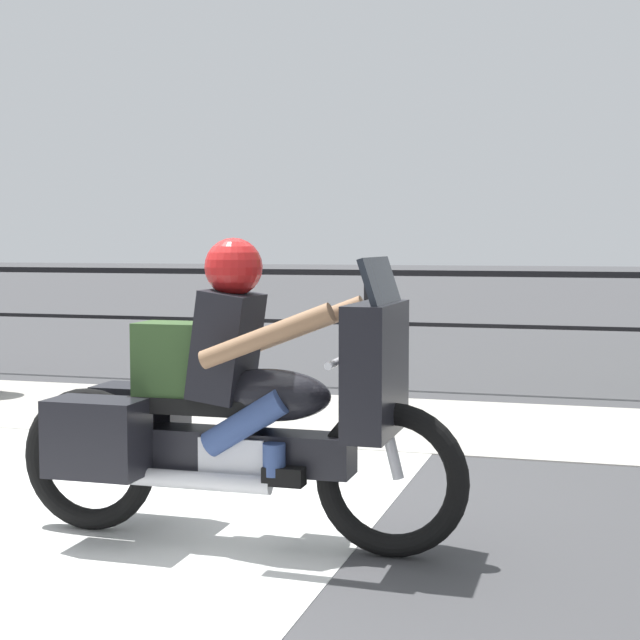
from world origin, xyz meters
name	(u,v)px	position (x,y,z in m)	size (l,w,h in m)	color
ground_plane	(138,526)	(0.00, 0.00, 0.00)	(120.00, 120.00, 0.00)	#424244
sidewalk_band	(317,417)	(0.00, 3.40, 0.01)	(44.00, 2.40, 0.01)	#B7B2A8
crosswalk_band	(5,526)	(-0.69, -0.20, 0.00)	(3.80, 6.00, 0.01)	silver
fence_railing	(366,295)	(0.00, 5.23, 0.97)	(36.00, 0.05, 1.23)	black
motorcycle	(233,408)	(0.59, -0.12, 0.69)	(2.38, 0.76, 1.54)	black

